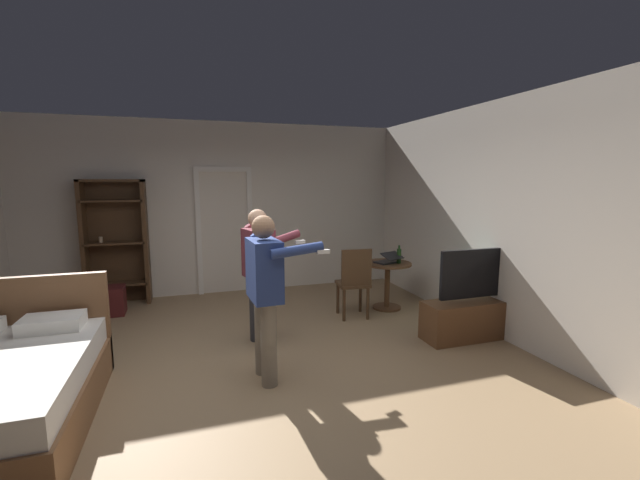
{
  "coord_description": "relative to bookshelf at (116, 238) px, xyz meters",
  "views": [
    {
      "loc": [
        -0.49,
        -3.78,
        1.91
      ],
      "look_at": [
        0.87,
        0.44,
        1.26
      ],
      "focal_mm": 22.77,
      "sensor_mm": 36.0,
      "label": 1
    }
  ],
  "objects": [
    {
      "name": "bookshelf",
      "position": [
        0.0,
        0.0,
        0.0
      ],
      "size": [
        0.92,
        0.32,
        1.93
      ],
      "color": "#4C331E",
      "rests_on": "ground_plane"
    },
    {
      "name": "doorway_frame",
      "position": [
        1.65,
        0.14,
        0.18
      ],
      "size": [
        0.93,
        0.08,
        2.13
      ],
      "color": "white",
      "rests_on": "ground_plane"
    },
    {
      "name": "laptop",
      "position": [
        3.85,
        -1.56,
        -0.29
      ],
      "size": [
        0.41,
        0.41,
        0.17
      ],
      "color": "black",
      "rests_on": "side_table"
    },
    {
      "name": "wall_back",
      "position": [
        1.59,
        0.22,
        0.4
      ],
      "size": [
        6.36,
        0.12,
        2.87
      ],
      "primitive_type": "cube",
      "color": "silver",
      "rests_on": "ground_plane"
    },
    {
      "name": "bottle_on_table",
      "position": [
        4.0,
        -1.6,
        -0.23
      ],
      "size": [
        0.06,
        0.06,
        0.27
      ],
      "color": "#1E3F17",
      "rests_on": "side_table"
    },
    {
      "name": "tv_flatscreen",
      "position": [
        4.35,
        -2.87,
        -0.74
      ],
      "size": [
        1.29,
        0.4,
        1.1
      ],
      "color": "brown",
      "rests_on": "ground_plane"
    },
    {
      "name": "ground_plane",
      "position": [
        1.59,
        -3.04,
        -1.04
      ],
      "size": [
        7.05,
        7.05,
        0.0
      ],
      "primitive_type": "plane",
      "color": "#997A56"
    },
    {
      "name": "person_striped_shirt",
      "position": [
        1.83,
        -2.25,
        -0.13
      ],
      "size": [
        0.7,
        0.58,
        1.59
      ],
      "color": "#333338",
      "rests_on": "ground_plane"
    },
    {
      "name": "wall_right",
      "position": [
        4.71,
        -3.04,
        0.4
      ],
      "size": [
        0.12,
        6.65,
        2.87
      ],
      "primitive_type": "cube",
      "color": "silver",
      "rests_on": "ground_plane"
    },
    {
      "name": "wooden_chair",
      "position": [
        3.22,
        -1.77,
        -0.49
      ],
      "size": [
        0.46,
        0.46,
        0.99
      ],
      "color": "#4C331E",
      "rests_on": "ground_plane"
    },
    {
      "name": "side_table",
      "position": [
        3.86,
        -1.52,
        -0.56
      ],
      "size": [
        0.7,
        0.7,
        0.7
      ],
      "color": "brown",
      "rests_on": "ground_plane"
    },
    {
      "name": "person_blue_shirt",
      "position": [
        1.75,
        -3.14,
        -0.11
      ],
      "size": [
        0.7,
        0.62,
        1.59
      ],
      "color": "gray",
      "rests_on": "ground_plane"
    },
    {
      "name": "suitcase_dark",
      "position": [
        -0.16,
        -0.57,
        -0.84
      ],
      "size": [
        0.62,
        0.37,
        0.41
      ],
      "primitive_type": "cube",
      "rotation": [
        0.0,
        0.0,
        0.02
      ],
      "color": "#4C1919",
      "rests_on": "ground_plane"
    }
  ]
}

